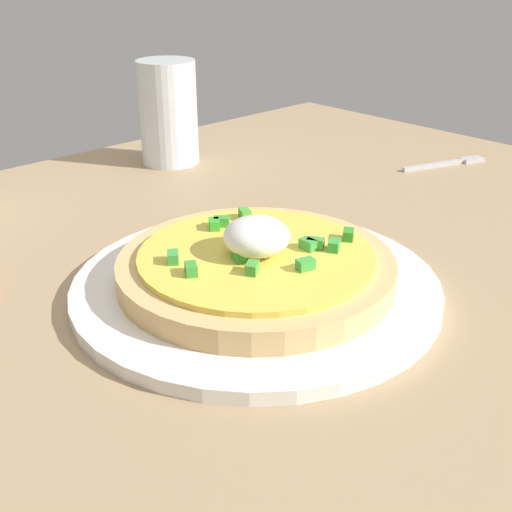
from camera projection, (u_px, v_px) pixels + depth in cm
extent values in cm
cube|color=#9F835F|center=(244.00, 291.00, 54.32)|extent=(102.95, 79.59, 3.46)
cylinder|color=white|center=(256.00, 285.00, 50.47)|extent=(28.21, 28.21, 1.04)
cylinder|color=tan|center=(256.00, 269.00, 49.85)|extent=(21.18, 21.18, 1.85)
cylinder|color=#DFC347|center=(256.00, 255.00, 49.36)|extent=(17.93, 17.93, 0.44)
ellipsoid|color=white|center=(257.00, 236.00, 48.49)|extent=(5.01, 5.01, 2.84)
cube|color=#24822A|center=(262.00, 237.00, 50.98)|extent=(0.81, 1.29, 0.80)
cube|color=#2E8E2A|center=(348.00, 235.00, 51.32)|extent=(1.51, 1.40, 0.80)
cube|color=green|center=(191.00, 269.00, 45.86)|extent=(1.34, 1.51, 0.80)
cube|color=green|center=(239.00, 255.00, 47.88)|extent=(1.22, 1.49, 0.80)
cube|color=green|center=(214.00, 224.00, 53.21)|extent=(1.39, 1.51, 0.80)
cube|color=green|center=(173.00, 257.00, 47.62)|extent=(1.40, 1.50, 0.80)
cube|color=green|center=(220.00, 222.00, 53.64)|extent=(1.46, 1.48, 0.80)
cube|color=green|center=(315.00, 243.00, 49.83)|extent=(1.32, 1.51, 0.80)
cube|color=green|center=(245.00, 214.00, 55.27)|extent=(1.27, 1.50, 0.80)
cube|color=green|center=(306.00, 264.00, 46.54)|extent=(1.42, 1.06, 0.80)
cube|color=green|center=(308.00, 244.00, 49.65)|extent=(0.83, 1.30, 0.80)
cube|color=green|center=(334.00, 245.00, 49.49)|extent=(1.51, 1.34, 0.80)
cube|color=#429335|center=(252.00, 268.00, 46.02)|extent=(1.51, 1.36, 0.80)
cylinder|color=silver|center=(168.00, 113.00, 78.26)|extent=(6.95, 6.95, 12.25)
cylinder|color=beige|center=(170.00, 136.00, 79.50)|extent=(6.11, 6.11, 5.66)
cube|color=#B7B7BC|center=(434.00, 165.00, 78.81)|extent=(8.43, 3.53, 0.50)
cube|color=#B7B7BC|center=(472.00, 160.00, 80.90)|extent=(3.11, 2.27, 0.50)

